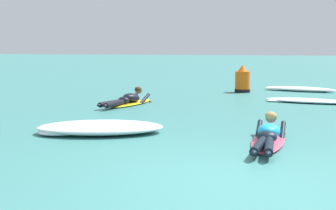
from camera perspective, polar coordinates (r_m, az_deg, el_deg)
ground_plane at (r=15.86m, az=10.58°, el=1.14°), size 120.00×120.00×0.00m
surfer_near at (r=8.26m, az=12.35°, el=-3.78°), size 0.74×2.69×0.55m
surfer_far at (r=13.20m, az=-4.95°, el=0.60°), size 1.07×2.43×0.54m
whitewater_front at (r=17.77m, az=16.03°, el=1.91°), size 2.68×1.29×0.17m
whitewater_mid_right at (r=9.10m, az=-8.40°, el=-2.81°), size 2.68×1.78×0.24m
whitewater_back at (r=14.34m, az=16.93°, el=0.51°), size 2.56×1.20×0.13m
channel_marker_buoy at (r=16.92m, az=9.25°, el=2.92°), size 0.56×0.56×1.00m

